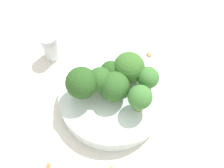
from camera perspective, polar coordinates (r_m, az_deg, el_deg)
name	(u,v)px	position (r m, az deg, el deg)	size (l,w,h in m)	color
ground_plane	(112,102)	(0.57, 0.00, -3.36)	(3.00, 3.00, 0.00)	silver
bowl	(112,98)	(0.55, 0.00, -2.57)	(0.19, 0.19, 0.03)	silver
broccoli_floret_0	(140,98)	(0.50, 5.12, -2.55)	(0.04, 0.04, 0.06)	#7A9E5B
broccoli_floret_1	(130,69)	(0.53, 3.32, 2.82)	(0.05, 0.05, 0.06)	#7A9E5B
broccoli_floret_2	(82,83)	(0.51, -5.58, 0.12)	(0.05, 0.05, 0.07)	#84AD66
broccoli_floret_3	(115,87)	(0.51, 0.50, -0.49)	(0.05, 0.05, 0.06)	#7A9E5B
broccoli_floret_4	(111,72)	(0.53, -0.25, 2.28)	(0.04, 0.04, 0.04)	#7A9E5B
broccoli_floret_5	(148,78)	(0.52, 6.59, 1.07)	(0.04, 0.04, 0.05)	#8EB770
broccoli_floret_6	(100,80)	(0.51, -2.17, 0.73)	(0.04, 0.04, 0.06)	#7A9E5B
pepper_shaker	(51,46)	(0.61, -11.12, 6.89)	(0.03, 0.03, 0.06)	silver
almond_crumb_0	(149,54)	(0.62, 6.81, 5.55)	(0.01, 0.01, 0.01)	#AD7F4C
almond_crumb_1	(50,168)	(0.53, -11.25, -14.76)	(0.01, 0.01, 0.01)	olive
almond_crumb_2	(111,167)	(0.52, -0.11, -14.96)	(0.01, 0.01, 0.01)	tan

